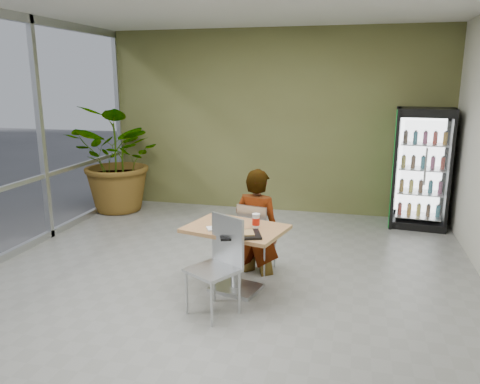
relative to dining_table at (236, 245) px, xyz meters
name	(u,v)px	position (x,y,z in m)	size (l,w,h in m)	color
ground	(218,290)	(-0.20, -0.06, -0.54)	(7.00, 7.00, 0.00)	gray
room_envelope	(216,151)	(-0.20, -0.06, 1.06)	(6.00, 7.00, 3.20)	silver
dining_table	(236,245)	(0.00, 0.00, 0.00)	(1.20, 0.97, 0.75)	tan
chair_far	(255,233)	(0.10, 0.55, -0.03)	(0.46, 0.47, 0.87)	#AFB2B4
chair_near	(220,257)	(-0.03, -0.51, 0.05)	(0.61, 0.61, 1.00)	#AFB2B4
seated_woman	(257,232)	(0.12, 0.59, -0.04)	(0.59, 0.38, 1.60)	black
pizza_plate	(227,223)	(-0.11, 0.05, 0.23)	(0.30, 0.24, 0.03)	white
soda_cup	(256,221)	(0.22, 0.04, 0.29)	(0.09, 0.09, 0.15)	white
napkin_stack	(214,229)	(-0.21, -0.14, 0.22)	(0.14, 0.14, 0.02)	white
cafeteria_tray	(240,235)	(0.12, -0.28, 0.23)	(0.42, 0.31, 0.02)	black
beverage_fridge	(422,168)	(2.28, 3.04, 0.42)	(0.94, 0.76, 1.91)	black
potted_plant	(121,159)	(-2.81, 2.71, 0.42)	(1.72, 1.48, 1.91)	#2E6F2C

